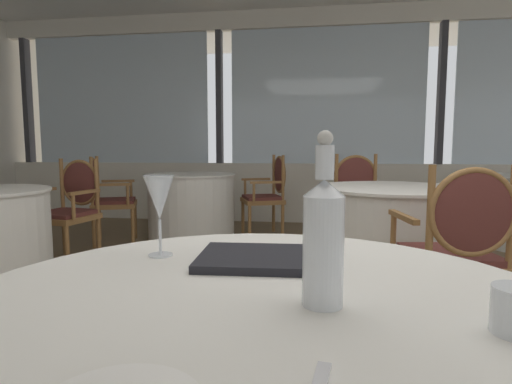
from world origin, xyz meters
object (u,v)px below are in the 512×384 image
object	(u,v)px
water_bottle	(323,238)
dining_chair_3_1	(270,189)
wine_glass	(159,199)
dining_chair_0_0	(71,203)
menu_book	(264,258)
dining_chair_1_0	(358,195)
dining_chair_2_0	(510,188)
dining_chair_1_1	(458,243)
dining_chair_3_0	(106,193)

from	to	relation	value
water_bottle	dining_chair_3_1	world-z (taller)	water_bottle
wine_glass	dining_chair_0_0	bearing A→B (deg)	126.72
menu_book	dining_chair_1_0	bearing A→B (deg)	76.99
dining_chair_2_0	dining_chair_1_1	bearing A→B (deg)	-18.85
wine_glass	dining_chair_0_0	xyz separation A→B (m)	(-1.81, 2.42, -0.36)
wine_glass	dining_chair_3_1	xyz separation A→B (m)	(-0.12, 3.87, -0.35)
water_bottle	dining_chair_1_0	distance (m)	3.49
water_bottle	dining_chair_1_1	distance (m)	1.66
dining_chair_1_1	dining_chair_3_0	xyz separation A→B (m)	(-3.03, 2.02, -0.01)
water_bottle	wine_glass	xyz separation A→B (m)	(-0.42, 0.29, 0.03)
wine_glass	dining_chair_1_1	xyz separation A→B (m)	(1.15, 1.17, -0.35)
water_bottle	dining_chair_2_0	distance (m)	5.70
dining_chair_0_0	water_bottle	bearing A→B (deg)	49.21
water_bottle	dining_chair_3_0	bearing A→B (deg)	123.46
dining_chair_2_0	dining_chair_3_1	world-z (taller)	dining_chair_3_1
dining_chair_2_0	dining_chair_3_1	xyz separation A→B (m)	(-3.12, -0.90, 0.03)
dining_chair_2_0	dining_chair_3_0	distance (m)	5.13
dining_chair_2_0	dining_chair_3_1	size ratio (longest dim) A/B	0.94
wine_glass	dining_chair_3_1	bearing A→B (deg)	91.81
dining_chair_3_1	menu_book	bearing A→B (deg)	74.74
dining_chair_0_0	dining_chair_3_1	bearing A→B (deg)	140.49
wine_glass	dining_chair_2_0	xyz separation A→B (m)	(3.00, 4.78, -0.38)
dining_chair_0_0	dining_chair_3_1	world-z (taller)	dining_chair_3_1
dining_chair_0_0	dining_chair_3_1	xyz separation A→B (m)	(1.69, 1.45, 0.01)
dining_chair_1_0	dining_chair_3_1	size ratio (longest dim) A/B	1.02
dining_chair_0_0	dining_chair_2_0	world-z (taller)	dining_chair_0_0
dining_chair_3_0	dining_chair_3_1	world-z (taller)	dining_chair_3_1
wine_glass	dining_chair_3_1	distance (m)	3.89
dining_chair_3_1	dining_chair_3_0	bearing A→B (deg)	0.00
menu_book	dining_chair_3_1	size ratio (longest dim) A/B	0.33
water_bottle	dining_chair_1_0	bearing A→B (deg)	82.90
dining_chair_0_0	dining_chair_1_0	world-z (taller)	dining_chair_1_0
menu_book	dining_chair_1_1	bearing A→B (deg)	51.16
wine_glass	dining_chair_1_1	size ratio (longest dim) A/B	0.22
dining_chair_1_0	dining_chair_0_0	bearing A→B (deg)	-83.00
dining_chair_3_0	dining_chair_3_1	distance (m)	1.89
menu_book	dining_chair_2_0	world-z (taller)	dining_chair_2_0
wine_glass	dining_chair_0_0	distance (m)	3.05
water_bottle	dining_chair_3_1	distance (m)	4.21
dining_chair_3_1	wine_glass	bearing A→B (deg)	70.62
water_bottle	dining_chair_0_0	xyz separation A→B (m)	(-2.23, 2.71, -0.33)
dining_chair_3_1	dining_chair_2_0	bearing A→B (deg)	174.97
dining_chair_2_0	menu_book	bearing A→B (deg)	-21.20
menu_book	dining_chair_3_1	bearing A→B (deg)	93.05
dining_chair_1_0	dining_chair_1_1	xyz separation A→B (m)	(0.30, -1.99, -0.02)
wine_glass	dining_chair_1_0	xyz separation A→B (m)	(0.85, 3.16, -0.33)
dining_chair_0_0	dining_chair_3_0	distance (m)	0.77
wine_glass	dining_chair_3_1	world-z (taller)	same
water_bottle	dining_chair_2_0	world-z (taller)	water_bottle
water_bottle	dining_chair_0_0	size ratio (longest dim) A/B	0.33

